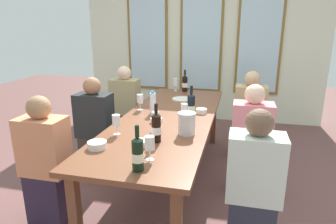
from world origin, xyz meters
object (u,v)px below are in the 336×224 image
(tasting_bowl_1, at_px, (156,120))
(seated_person_2, at_px, (95,130))
(wine_bottle_2, at_px, (185,83))
(wine_glass_1, at_px, (140,99))
(wine_glass_3, at_px, (155,118))
(tasting_bowl_2, at_px, (201,111))
(wine_glass_2, at_px, (176,82))
(seated_person_4, at_px, (46,164))
(seated_person_5, at_px, (254,188))
(seated_person_1, at_px, (249,118))
(seated_person_0, at_px, (126,108))
(metal_pitcher, at_px, (187,123))
(white_plate_0, at_px, (182,99))
(wine_bottle_3, at_px, (191,106))
(water_bottle, at_px, (153,103))
(wine_glass_0, at_px, (116,121))
(wine_glass_4, at_px, (150,144))
(wine_bottle_0, at_px, (156,127))
(wine_glass_5, at_px, (184,109))
(tasting_bowl_3, at_px, (143,143))
(tasting_bowl_0, at_px, (97,145))
(wine_bottle_1, at_px, (138,154))
(seated_person_3, at_px, (251,143))
(dining_table, at_px, (168,123))

(tasting_bowl_1, bearing_deg, seated_person_2, 163.97)
(wine_bottle_2, relative_size, wine_glass_1, 1.74)
(tasting_bowl_1, height_order, wine_glass_3, wine_glass_3)
(tasting_bowl_2, relative_size, wine_glass_2, 0.65)
(seated_person_4, bearing_deg, seated_person_2, 90.00)
(tasting_bowl_2, relative_size, seated_person_2, 0.10)
(wine_bottle_2, distance_m, seated_person_5, 2.28)
(seated_person_1, relative_size, seated_person_4, 1.00)
(tasting_bowl_1, height_order, seated_person_0, seated_person_0)
(metal_pitcher, height_order, seated_person_1, seated_person_1)
(white_plate_0, relative_size, tasting_bowl_2, 2.28)
(wine_glass_1, distance_m, seated_person_1, 1.41)
(tasting_bowl_2, bearing_deg, white_plate_0, 119.26)
(wine_bottle_3, bearing_deg, seated_person_1, 55.66)
(tasting_bowl_1, relative_size, water_bottle, 0.47)
(tasting_bowl_1, relative_size, seated_person_4, 0.10)
(wine_glass_0, distance_m, seated_person_2, 0.87)
(wine_glass_4, bearing_deg, wine_bottle_0, 98.34)
(wine_glass_5, bearing_deg, seated_person_0, 134.95)
(tasting_bowl_2, bearing_deg, seated_person_0, 147.95)
(water_bottle, height_order, wine_glass_5, water_bottle)
(seated_person_1, bearing_deg, wine_glass_4, -110.88)
(wine_glass_2, bearing_deg, metal_pitcher, -74.59)
(tasting_bowl_3, bearing_deg, tasting_bowl_0, -157.90)
(wine_glass_4, height_order, seated_person_2, seated_person_2)
(tasting_bowl_1, distance_m, wine_glass_0, 0.47)
(seated_person_0, bearing_deg, wine_bottle_1, -66.27)
(tasting_bowl_3, distance_m, seated_person_3, 1.18)
(dining_table, bearing_deg, wine_glass_0, -116.86)
(white_plate_0, distance_m, wine_glass_2, 0.52)
(seated_person_4, bearing_deg, wine_glass_5, 37.12)
(seated_person_4, bearing_deg, seated_person_1, 46.11)
(dining_table, xyz_separation_m, seated_person_3, (0.83, 0.01, -0.15))
(dining_table, distance_m, wine_bottle_3, 0.31)
(white_plate_0, relative_size, seated_person_5, 0.23)
(seated_person_2, xyz_separation_m, seated_person_3, (1.66, 0.00, 0.00))
(wine_glass_5, bearing_deg, wine_glass_0, -134.44)
(wine_glass_4, xyz_separation_m, seated_person_2, (-0.95, 1.02, -0.33))
(tasting_bowl_0, distance_m, wine_glass_3, 0.58)
(wine_bottle_2, bearing_deg, wine_glass_5, -79.56)
(wine_bottle_0, distance_m, wine_glass_1, 0.95)
(water_bottle, bearing_deg, wine_glass_0, -100.14)
(tasting_bowl_1, bearing_deg, wine_glass_4, -77.18)
(wine_bottle_3, distance_m, wine_glass_4, 1.01)
(wine_bottle_0, distance_m, seated_person_1, 1.74)
(wine_glass_2, bearing_deg, wine_bottle_3, -71.04)
(tasting_bowl_1, height_order, seated_person_1, seated_person_1)
(tasting_bowl_2, xyz_separation_m, seated_person_4, (-1.14, -1.07, -0.24))
(dining_table, xyz_separation_m, white_plate_0, (-0.00, 0.76, 0.07))
(metal_pitcher, bearing_deg, wine_glass_3, 176.43)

